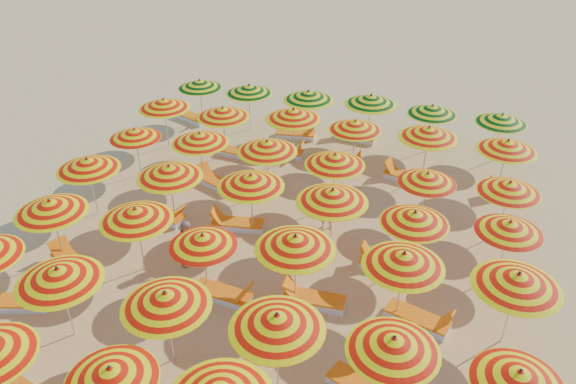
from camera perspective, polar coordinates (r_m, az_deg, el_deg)
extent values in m
plane|color=#DBB461|center=(17.99, -0.46, -5.15)|extent=(120.00, 120.00, 0.00)
cone|color=orange|center=(12.27, -17.58, -17.22)|extent=(2.43, 2.43, 0.37)
sphere|color=black|center=(12.12, -17.74, -16.55)|extent=(0.06, 0.06, 0.06)
cylinder|color=silver|center=(15.29, -21.60, -10.50)|extent=(0.04, 0.04, 2.13)
cone|color=orange|center=(14.72, -22.30, -7.81)|extent=(2.51, 2.51, 0.40)
sphere|color=black|center=(14.58, -22.48, -7.10)|extent=(0.07, 0.07, 0.07)
cylinder|color=silver|center=(13.93, -11.90, -13.41)|extent=(0.04, 0.04, 2.11)
cone|color=orange|center=(13.31, -12.33, -10.60)|extent=(2.42, 2.42, 0.40)
sphere|color=black|center=(13.16, -12.45, -9.85)|extent=(0.07, 0.07, 0.07)
cylinder|color=silver|center=(13.10, -1.08, -15.96)|extent=(0.04, 0.04, 2.17)
cone|color=orange|center=(12.43, -1.12, -13.03)|extent=(2.38, 2.38, 0.41)
sphere|color=black|center=(12.26, -1.14, -12.24)|extent=(0.07, 0.07, 0.07)
cylinder|color=silver|center=(13.00, 10.28, -17.64)|extent=(0.04, 0.04, 2.03)
cone|color=orange|center=(12.35, 10.67, -14.95)|extent=(2.31, 2.31, 0.39)
sphere|color=black|center=(12.19, 10.78, -14.23)|extent=(0.07, 0.07, 0.07)
cone|color=orange|center=(12.60, 22.41, -17.00)|extent=(2.02, 2.02, 0.36)
sphere|color=black|center=(12.45, 22.61, -16.35)|extent=(0.06, 0.06, 0.06)
cylinder|color=silver|center=(18.01, -22.41, -3.78)|extent=(0.04, 0.04, 2.09)
cone|color=orange|center=(17.54, -23.00, -1.36)|extent=(2.54, 2.54, 0.40)
sphere|color=black|center=(17.43, -23.15, -0.73)|extent=(0.07, 0.07, 0.07)
cylinder|color=silver|center=(16.87, -14.79, -4.78)|extent=(0.04, 0.04, 2.09)
cone|color=orange|center=(16.36, -15.22, -2.22)|extent=(2.39, 2.39, 0.40)
sphere|color=black|center=(16.24, -15.33, -1.55)|extent=(0.07, 0.07, 0.07)
cylinder|color=silver|center=(15.81, -8.42, -7.23)|extent=(0.04, 0.04, 1.87)
cone|color=orange|center=(15.32, -8.66, -4.86)|extent=(2.20, 2.20, 0.36)
sphere|color=black|center=(15.20, -8.72, -4.23)|extent=(0.06, 0.06, 0.06)
cylinder|color=silver|center=(15.18, 0.73, -7.98)|extent=(0.04, 0.04, 2.17)
cone|color=orange|center=(14.60, 0.75, -5.13)|extent=(2.82, 2.82, 0.41)
sphere|color=black|center=(14.46, 0.76, -4.37)|extent=(0.07, 0.07, 0.07)
cylinder|color=silver|center=(14.99, 11.30, -9.48)|extent=(0.04, 0.04, 2.12)
cone|color=orange|center=(14.42, 11.68, -6.72)|extent=(2.43, 2.43, 0.40)
sphere|color=black|center=(14.28, 11.78, -5.99)|extent=(0.07, 0.07, 0.07)
cylinder|color=silver|center=(15.10, 21.59, -11.03)|extent=(0.04, 0.04, 2.15)
cone|color=orange|center=(14.52, 22.31, -8.29)|extent=(2.43, 2.43, 0.41)
sphere|color=black|center=(14.38, 22.50, -7.56)|extent=(0.07, 0.07, 0.07)
cylinder|color=silver|center=(19.91, -19.23, 0.42)|extent=(0.04, 0.04, 2.08)
cone|color=orange|center=(19.48, -19.69, 2.69)|extent=(2.68, 2.68, 0.40)
sphere|color=black|center=(19.38, -19.81, 3.28)|extent=(0.07, 0.07, 0.07)
cylinder|color=silver|center=(18.68, -11.67, -0.41)|extent=(0.04, 0.04, 2.13)
cone|color=orange|center=(18.22, -11.98, 2.05)|extent=(2.64, 2.64, 0.41)
sphere|color=black|center=(18.11, -12.06, 2.69)|extent=(0.07, 0.07, 0.07)
cylinder|color=silver|center=(17.87, -3.70, -1.37)|extent=(0.04, 0.04, 2.12)
cone|color=orange|center=(17.39, -3.80, 1.17)|extent=(2.75, 2.75, 0.40)
sphere|color=black|center=(17.27, -3.83, 1.83)|extent=(0.07, 0.07, 0.07)
cylinder|color=silver|center=(17.06, 4.41, -3.05)|extent=(0.04, 0.04, 2.17)
cone|color=orange|center=(16.55, 4.54, -0.36)|extent=(2.32, 2.32, 0.41)
sphere|color=black|center=(16.42, 4.58, 0.34)|extent=(0.07, 0.07, 0.07)
cylinder|color=silver|center=(16.72, 12.41, -5.00)|extent=(0.04, 0.04, 2.00)
cone|color=orange|center=(16.23, 12.76, -2.54)|extent=(2.58, 2.58, 0.38)
sphere|color=black|center=(16.11, 12.85, -1.89)|extent=(0.07, 0.07, 0.07)
cylinder|color=silver|center=(17.27, 21.06, -5.53)|extent=(0.04, 0.04, 1.88)
cone|color=orange|center=(16.82, 21.58, -3.31)|extent=(2.28, 2.28, 0.36)
sphere|color=black|center=(16.71, 21.72, -2.73)|extent=(0.06, 0.06, 0.06)
cylinder|color=silver|center=(21.90, -15.00, 3.82)|extent=(0.04, 0.04, 1.90)
cone|color=orange|center=(21.55, -15.30, 5.75)|extent=(2.38, 2.38, 0.36)
sphere|color=black|center=(21.46, -15.38, 6.25)|extent=(0.06, 0.06, 0.06)
cylinder|color=silver|center=(20.75, -8.76, 3.23)|extent=(0.04, 0.04, 2.06)
cone|color=orange|center=(20.35, -8.96, 5.44)|extent=(2.22, 2.22, 0.39)
sphere|color=black|center=(20.25, -9.01, 6.02)|extent=(0.07, 0.07, 0.07)
cylinder|color=silver|center=(19.87, -2.09, 2.33)|extent=(0.04, 0.04, 2.11)
cone|color=orange|center=(19.44, -2.14, 4.68)|extent=(2.48, 2.48, 0.40)
sphere|color=black|center=(19.34, -2.15, 5.29)|extent=(0.07, 0.07, 0.07)
cylinder|color=silver|center=(19.19, 4.68, 0.98)|extent=(0.04, 0.04, 2.05)
cone|color=orange|center=(18.76, 4.79, 3.31)|extent=(2.20, 2.20, 0.39)
sphere|color=black|center=(18.65, 4.82, 3.92)|extent=(0.07, 0.07, 0.07)
cylinder|color=silver|center=(18.88, 13.67, -0.74)|extent=(0.04, 0.04, 1.89)
cone|color=orange|center=(18.47, 13.98, 1.41)|extent=(2.17, 2.17, 0.36)
sphere|color=black|center=(18.37, 14.06, 1.96)|extent=(0.06, 0.06, 0.06)
cylinder|color=silver|center=(19.05, 21.09, -1.71)|extent=(0.04, 0.04, 1.94)
cone|color=orange|center=(18.63, 21.57, 0.46)|extent=(2.08, 2.08, 0.37)
sphere|color=black|center=(18.53, 21.70, 1.02)|extent=(0.06, 0.06, 0.06)
cylinder|color=silver|center=(23.82, -12.25, 6.75)|extent=(0.04, 0.04, 2.09)
cone|color=orange|center=(23.46, -12.50, 8.75)|extent=(2.18, 2.18, 0.40)
sphere|color=black|center=(23.38, -12.57, 9.27)|extent=(0.07, 0.07, 0.07)
cylinder|color=silver|center=(22.63, -6.49, 5.94)|extent=(0.04, 0.04, 2.09)
cone|color=orange|center=(22.25, -6.63, 8.04)|extent=(2.73, 2.73, 0.40)
sphere|color=black|center=(22.16, -6.67, 8.59)|extent=(0.07, 0.07, 0.07)
cylinder|color=silver|center=(22.15, 0.54, 5.68)|extent=(0.04, 0.04, 2.18)
cone|color=orange|center=(21.75, 0.55, 7.91)|extent=(2.45, 2.45, 0.41)
sphere|color=black|center=(21.66, 0.56, 8.49)|extent=(0.07, 0.07, 0.07)
cylinder|color=silver|center=(21.72, 6.70, 4.66)|extent=(0.04, 0.04, 2.01)
cone|color=orange|center=(21.35, 6.84, 6.74)|extent=(2.19, 2.19, 0.38)
sphere|color=black|center=(21.26, 6.88, 7.28)|extent=(0.07, 0.07, 0.07)
cylinder|color=silver|center=(21.31, 13.77, 3.61)|extent=(0.04, 0.04, 2.17)
cone|color=orange|center=(20.90, 14.09, 5.89)|extent=(2.61, 2.61, 0.41)
sphere|color=black|center=(20.80, 14.18, 6.48)|extent=(0.07, 0.07, 0.07)
cylinder|color=silver|center=(21.36, 20.94, 2.27)|extent=(0.04, 0.04, 2.09)
cone|color=orange|center=(20.97, 21.40, 4.43)|extent=(2.18, 2.18, 0.40)
sphere|color=black|center=(20.87, 21.52, 4.98)|extent=(0.07, 0.07, 0.07)
cylinder|color=silver|center=(25.95, -8.80, 9.05)|extent=(0.04, 0.04, 1.96)
cone|color=#798005|center=(25.64, -8.96, 10.80)|extent=(2.47, 2.47, 0.37)
sphere|color=black|center=(25.56, -9.00, 11.25)|extent=(0.07, 0.07, 0.07)
cylinder|color=silver|center=(24.96, -3.91, 8.50)|extent=(0.04, 0.04, 2.02)
cone|color=#798005|center=(24.63, -3.99, 10.37)|extent=(2.28, 2.28, 0.39)
sphere|color=black|center=(24.55, -4.01, 10.86)|extent=(0.07, 0.07, 0.07)
cylinder|color=silver|center=(24.00, 2.05, 7.73)|extent=(0.04, 0.04, 2.13)
cone|color=#798005|center=(23.65, 2.09, 9.77)|extent=(2.17, 2.17, 0.41)
sphere|color=black|center=(23.56, 2.10, 10.30)|extent=(0.07, 0.07, 0.07)
cylinder|color=silver|center=(23.75, 8.25, 7.18)|extent=(0.04, 0.04, 2.16)
cone|color=#798005|center=(23.39, 8.42, 9.26)|extent=(2.53, 2.53, 0.41)
sphere|color=black|center=(23.30, 8.47, 9.80)|extent=(0.07, 0.07, 0.07)
cylinder|color=silver|center=(23.65, 14.17, 6.18)|extent=(0.04, 0.04, 1.99)
cone|color=#798005|center=(23.31, 14.44, 8.09)|extent=(2.61, 2.61, 0.38)
sphere|color=black|center=(23.22, 14.52, 8.59)|extent=(0.07, 0.07, 0.07)
cylinder|color=silver|center=(23.64, 20.50, 5.08)|extent=(0.04, 0.04, 1.99)
cone|color=#798005|center=(23.29, 20.89, 6.97)|extent=(2.19, 2.19, 0.38)
sphere|color=black|center=(23.21, 20.99, 7.46)|extent=(0.07, 0.07, 0.07)
cube|color=white|center=(17.31, -25.68, -10.21)|extent=(1.80, 1.05, 0.20)
cube|color=orange|center=(17.23, -25.78, -9.88)|extent=(1.80, 1.05, 0.06)
cube|color=orange|center=(16.81, -23.77, -9.47)|extent=(0.52, 0.66, 0.48)
cube|color=white|center=(18.09, -20.84, -6.95)|extent=(1.79, 1.21, 0.20)
cube|color=orange|center=(18.02, -20.92, -6.63)|extent=(1.79, 1.21, 0.06)
cube|color=orange|center=(18.42, -22.17, -5.15)|extent=(0.57, 0.68, 0.48)
cube|color=white|center=(16.02, -6.65, -10.37)|extent=(1.76, 0.78, 0.20)
cube|color=orange|center=(15.94, -6.68, -10.02)|extent=(1.76, 0.78, 0.06)
cube|color=orange|center=(15.52, -4.44, -10.13)|extent=(0.43, 0.62, 0.48)
cube|color=white|center=(15.76, 2.70, -11.02)|extent=(1.72, 0.63, 0.20)
cube|color=orange|center=(15.67, 2.71, -10.67)|extent=(1.72, 0.63, 0.06)
cube|color=orange|center=(15.64, 0.19, -9.64)|extent=(0.38, 0.59, 0.48)
cube|color=white|center=(15.60, 12.96, -12.54)|extent=(1.80, 1.06, 0.20)
cube|color=orange|center=(15.51, 13.02, -12.19)|extent=(1.80, 1.06, 0.06)
cube|color=orange|center=(15.23, 15.59, -12.48)|extent=(0.52, 0.66, 0.48)
cube|color=white|center=(19.53, -12.64, -2.38)|extent=(1.79, 1.01, 0.20)
cube|color=orange|center=(19.46, -12.68, -2.06)|extent=(1.79, 1.01, 0.06)
cube|color=orange|center=(18.91, -11.22, -2.14)|extent=(0.51, 0.66, 0.48)
cube|color=white|center=(18.66, -5.07, -3.39)|extent=(1.77, 0.82, 0.20)
cube|color=orange|center=(18.59, -5.09, -3.06)|extent=(1.77, 0.82, 0.06)
cube|color=orange|center=(18.62, -7.23, -2.32)|extent=(0.45, 0.63, 0.48)
cube|color=white|center=(17.18, 10.20, -7.37)|extent=(1.71, 0.61, 0.20)
cube|color=orange|center=(17.10, 10.24, -7.03)|extent=(1.71, 0.61, 0.06)
cube|color=orange|center=(17.02, 7.98, -6.05)|extent=(0.38, 0.59, 0.48)
cube|color=white|center=(20.98, -7.21, 0.77)|extent=(1.79, 1.23, 0.20)
cube|color=orange|center=(20.92, -7.23, 1.08)|extent=(1.79, 1.23, 0.06)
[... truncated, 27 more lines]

